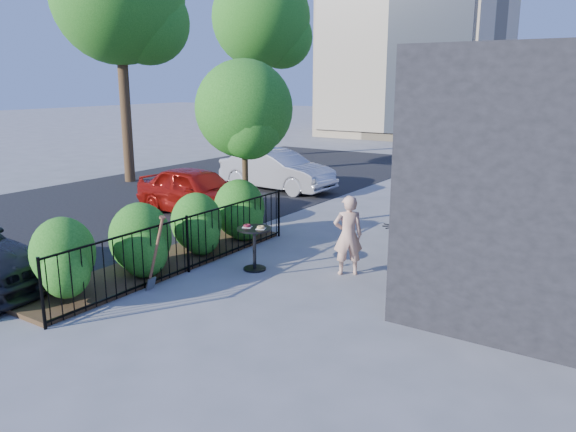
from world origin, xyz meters
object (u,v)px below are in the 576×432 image
Objects in this scene: street_tree_near at (119,6)px; shovel at (155,257)px; car_red at (197,191)px; woman at (348,235)px; cafe_table at (254,241)px; patio_tree at (245,115)px; street_tree_far at (262,25)px; car_silver at (277,170)px.

street_tree_near is 5.92× the size of shovel.
shovel is at bearing -139.00° from car_red.
cafe_table is at bearing -12.14° from woman.
street_tree_near is at bearing 157.43° from patio_tree.
cafe_table is at bearing -54.49° from street_tree_far.
street_tree_far is at bearing 33.08° from car_red.
patio_tree reaches higher than cafe_table.
car_silver is (5.19, -6.34, -5.27)m from street_tree_far.
cafe_table is at bearing 69.21° from shovel.
shovel is (0.98, -3.80, -2.15)m from patio_tree.
patio_tree is 3.38m from cafe_table.
car_silver is at bearing 111.95° from shovel.
car_silver is at bearing -50.70° from street_tree_far.
street_tree_near reaches higher than cafe_table.
shovel is 9.34m from car_silver.
cafe_table is at bearing -28.76° from street_tree_near.
woman is 0.40× the size of car_red.
car_silver is (-0.22, 4.06, 0.01)m from car_red.
shovel is 0.35× the size of car_silver.
shovel reaches higher than car_red.
shovel reaches higher than cafe_table.
car_red is at bearing 125.39° from shovel.
patio_tree is 4.49× the size of cafe_table.
patio_tree reaches higher than woman.
street_tree_far reaches higher than cafe_table.
car_red is (5.41, -2.40, -5.28)m from street_tree_near.
street_tree_near reaches higher than patio_tree.
woman is 5.92m from car_red.
woman reaches higher than car_red.
street_tree_near reaches higher than shovel.
street_tree_near is 5.53× the size of woman.
street_tree_near is at bearing 71.68° from car_red.
street_tree_near is at bearing -59.32° from woman.
street_tree_far is 17.02m from cafe_table.
street_tree_far reaches higher than car_red.
patio_tree is 3.23m from car_red.
woman is (10.98, -12.40, -5.17)m from street_tree_far.
woman reaches higher than car_silver.
car_red is at bearing -173.62° from car_silver.
street_tree_far is 18.13m from shovel.
street_tree_far is at bearing -85.96° from woman.
street_tree_far is 5.92× the size of shovel.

